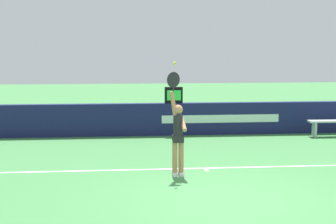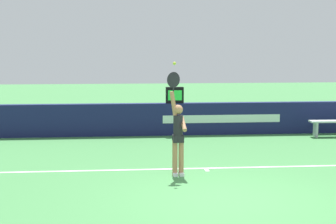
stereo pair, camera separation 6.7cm
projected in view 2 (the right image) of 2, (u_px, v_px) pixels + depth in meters
ground_plane at (227, 199)px, 10.03m from camera, size 60.00×60.00×0.00m
court_lines at (228, 201)px, 9.93m from camera, size 11.63×5.43×0.00m
back_wall at (182, 119)px, 17.13m from camera, size 17.43×0.28×1.02m
speed_display at (175, 95)px, 17.01m from camera, size 0.56×0.18×0.51m
tennis_player at (178, 133)px, 11.74m from camera, size 0.43×0.46×2.30m
tennis_ball at (174, 63)px, 11.48m from camera, size 0.07×0.07×0.07m
courtside_bench_near at (334, 124)px, 16.81m from camera, size 1.57×0.39×0.51m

